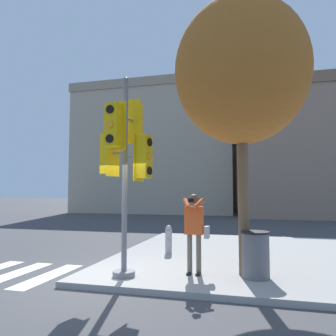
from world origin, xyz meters
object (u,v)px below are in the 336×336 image
at_px(person_photographer, 195,226).
at_px(street_tree, 241,72).
at_px(fire_hydrant, 169,239).
at_px(trash_bin, 255,254).
at_px(traffic_signal_pole, 125,153).

xyz_separation_m(person_photographer, street_tree, (1.05, 0.22, 3.45)).
bearing_deg(street_tree, fire_hydrant, 137.92).
xyz_separation_m(person_photographer, fire_hydrant, (-1.16, 2.21, -0.64)).
relative_size(person_photographer, trash_bin, 1.81).
relative_size(street_tree, trash_bin, 6.41).
height_order(person_photographer, street_tree, street_tree).
bearing_deg(fire_hydrant, street_tree, -42.08).
distance_m(street_tree, fire_hydrant, 5.06).
distance_m(person_photographer, fire_hydrant, 2.58).
relative_size(fire_hydrant, trash_bin, 0.84).
bearing_deg(traffic_signal_pole, fire_hydrant, 84.61).
bearing_deg(person_photographer, traffic_signal_pole, -158.41).
height_order(traffic_signal_pole, trash_bin, traffic_signal_pole).
bearing_deg(fire_hydrant, traffic_signal_pole, -95.39).
distance_m(traffic_signal_pole, fire_hydrant, 3.57).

